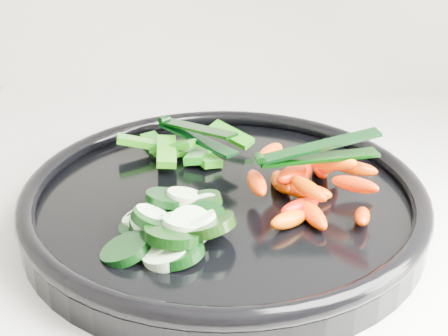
{
  "coord_description": "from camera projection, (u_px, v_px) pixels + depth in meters",
  "views": [
    {
      "loc": [
        -0.62,
        1.13,
        1.24
      ],
      "look_at": [
        -0.66,
        1.64,
        0.99
      ],
      "focal_mm": 50.0,
      "sensor_mm": 36.0,
      "label": 1
    }
  ],
  "objects": [
    {
      "name": "carrot_pile",
      "position": [
        307.0,
        181.0,
        0.57
      ],
      "size": [
        0.13,
        0.15,
        0.05
      ],
      "color": "#EE1800",
      "rests_on": "veggie_tray"
    },
    {
      "name": "pepper_pile",
      "position": [
        180.0,
        148.0,
        0.66
      ],
      "size": [
        0.15,
        0.1,
        0.04
      ],
      "color": "#0A7210",
      "rests_on": "veggie_tray"
    },
    {
      "name": "tong_pepper",
      "position": [
        194.0,
        132.0,
        0.65
      ],
      "size": [
        0.09,
        0.09,
        0.02
      ],
      "color": "black",
      "rests_on": "pepper_pile"
    },
    {
      "name": "tong_carrot",
      "position": [
        316.0,
        152.0,
        0.55
      ],
      "size": [
        0.11,
        0.05,
        0.02
      ],
      "color": "black",
      "rests_on": "carrot_pile"
    },
    {
      "name": "cucumber_pile",
      "position": [
        171.0,
        224.0,
        0.52
      ],
      "size": [
        0.12,
        0.12,
        0.04
      ],
      "color": "black",
      "rests_on": "veggie_tray"
    },
    {
      "name": "veggie_tray",
      "position": [
        224.0,
        201.0,
        0.58
      ],
      "size": [
        0.39,
        0.39,
        0.04
      ],
      "color": "black",
      "rests_on": "counter"
    }
  ]
}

